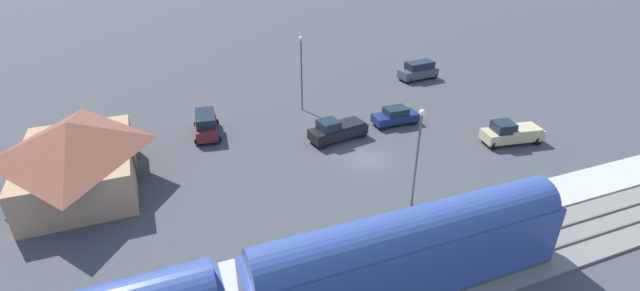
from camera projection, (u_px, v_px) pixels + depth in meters
ground_plane at (366, 159)px, 38.05m from camera, size 200.00×200.00×0.00m
railway_track at (473, 266)px, 26.50m from camera, size 4.80×70.00×0.30m
platform at (434, 226)px, 29.76m from camera, size 3.20×46.00×0.30m
station_building at (76, 154)px, 32.89m from camera, size 11.44×8.32×5.45m
pedestrian_on_platform at (513, 192)px, 31.32m from camera, size 0.36×0.36×1.71m
pickup_black at (337, 130)px, 40.69m from camera, size 2.78×5.64×2.14m
suv_maroon at (206, 124)px, 41.51m from camera, size 5.10×2.84×2.22m
pickup_tan at (511, 133)px, 40.15m from camera, size 2.83×5.65×2.14m
suv_charcoal at (419, 70)px, 55.26m from camera, size 2.34×5.04×2.22m
sedan_navy at (395, 116)px, 43.77m from camera, size 1.90×4.52×1.74m
light_pole_near_platform at (418, 147)px, 29.93m from camera, size 0.44×0.44×7.46m
light_pole_lot_center at (301, 65)px, 45.03m from camera, size 0.44×0.44×7.80m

